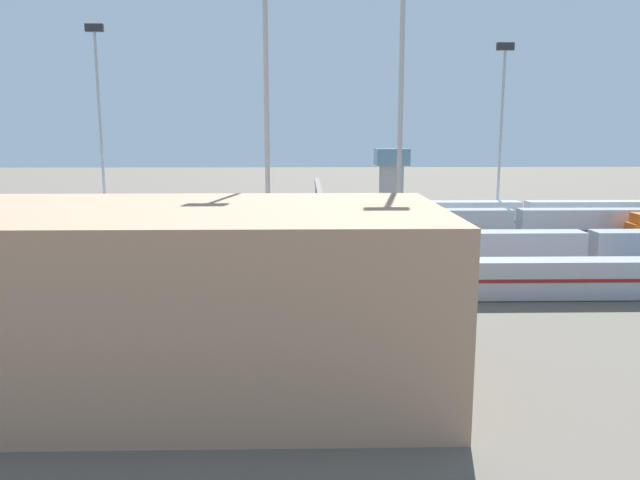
# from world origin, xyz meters

# --- Properties ---
(ground_plane) EXTENTS (400.00, 400.00, 0.00)m
(ground_plane) POSITION_xyz_m (0.00, 0.00, 0.00)
(ground_plane) COLOR #60594F
(track_bed_0) EXTENTS (140.00, 2.80, 0.12)m
(track_bed_0) POSITION_xyz_m (0.00, -20.00, 0.06)
(track_bed_0) COLOR #4C443D
(track_bed_0) RESTS_ON ground_plane
(track_bed_1) EXTENTS (140.00, 2.80, 0.12)m
(track_bed_1) POSITION_xyz_m (0.00, -15.00, 0.06)
(track_bed_1) COLOR #4C443D
(track_bed_1) RESTS_ON ground_plane
(track_bed_2) EXTENTS (140.00, 2.80, 0.12)m
(track_bed_2) POSITION_xyz_m (0.00, -10.00, 0.06)
(track_bed_2) COLOR #4C443D
(track_bed_2) RESTS_ON ground_plane
(track_bed_3) EXTENTS (140.00, 2.80, 0.12)m
(track_bed_3) POSITION_xyz_m (0.00, -5.00, 0.06)
(track_bed_3) COLOR #4C443D
(track_bed_3) RESTS_ON ground_plane
(track_bed_4) EXTENTS (140.00, 2.80, 0.12)m
(track_bed_4) POSITION_xyz_m (0.00, 0.00, 0.06)
(track_bed_4) COLOR #3D3833
(track_bed_4) RESTS_ON ground_plane
(track_bed_5) EXTENTS (140.00, 2.80, 0.12)m
(track_bed_5) POSITION_xyz_m (0.00, 5.00, 0.06)
(track_bed_5) COLOR #3D3833
(track_bed_5) RESTS_ON ground_plane
(track_bed_6) EXTENTS (140.00, 2.80, 0.12)m
(track_bed_6) POSITION_xyz_m (0.00, 10.00, 0.06)
(track_bed_6) COLOR #4C443D
(track_bed_6) RESTS_ON ground_plane
(track_bed_7) EXTENTS (140.00, 2.80, 0.12)m
(track_bed_7) POSITION_xyz_m (0.00, 15.00, 0.06)
(track_bed_7) COLOR #3D3833
(track_bed_7) RESTS_ON ground_plane
(track_bed_8) EXTENTS (140.00, 2.80, 0.12)m
(track_bed_8) POSITION_xyz_m (0.00, 20.00, 0.06)
(track_bed_8) COLOR #4C443D
(track_bed_8) RESTS_ON ground_plane
(train_on_track_0) EXTENTS (119.80, 3.06, 5.00)m
(train_on_track_0) POSITION_xyz_m (-2.92, -20.00, 2.59)
(train_on_track_0) COLOR silver
(train_on_track_0) RESTS_ON ground_plane
(train_on_track_8) EXTENTS (66.40, 3.06, 4.40)m
(train_on_track_8) POSITION_xyz_m (-27.33, 20.00, 2.09)
(train_on_track_8) COLOR #285193
(train_on_track_8) RESTS_ON ground_plane
(train_on_track_7) EXTENTS (10.00, 3.00, 5.00)m
(train_on_track_7) POSITION_xyz_m (-4.07, 15.00, 2.16)
(train_on_track_7) COLOR gold
(train_on_track_7) RESTS_ON ground_plane
(train_on_track_2) EXTENTS (95.60, 3.06, 5.00)m
(train_on_track_2) POSITION_xyz_m (-10.35, -10.00, 2.59)
(train_on_track_2) COLOR #A8AAB2
(train_on_track_2) RESTS_ON ground_plane
(train_on_track_6) EXTENTS (119.80, 3.00, 5.00)m
(train_on_track_6) POSITION_xyz_m (0.09, 10.00, 2.62)
(train_on_track_6) COLOR #A8AAB2
(train_on_track_6) RESTS_ON ground_plane
(light_mast_0) EXTENTS (2.80, 0.70, 30.44)m
(light_mast_0) POSITION_xyz_m (-35.98, -23.27, 19.09)
(light_mast_0) COLOR #9EA0A5
(light_mast_0) RESTS_ON ground_plane
(light_mast_1) EXTENTS (2.80, 0.70, 33.00)m
(light_mast_1) POSITION_xyz_m (-12.30, 22.58, 20.46)
(light_mast_1) COLOR #9EA0A5
(light_mast_1) RESTS_ON ground_plane
(light_mast_2) EXTENTS (2.80, 0.70, 32.93)m
(light_mast_2) POSITION_xyz_m (29.31, -22.17, 20.42)
(light_mast_2) COLOR #9EA0A5
(light_mast_2) RESTS_ON ground_plane
(light_mast_3) EXTENTS (2.80, 0.70, 30.36)m
(light_mast_3) POSITION_xyz_m (-0.24, 22.57, 19.04)
(light_mast_3) COLOR #9EA0A5
(light_mast_3) RESTS_ON ground_plane
(signal_gantry) EXTENTS (0.70, 45.00, 8.80)m
(signal_gantry) POSITION_xyz_m (-5.49, 0.00, 7.80)
(signal_gantry) COLOR #4C4742
(signal_gantry) RESTS_ON ground_plane
(maintenance_shed) EXTENTS (44.56, 17.65, 11.73)m
(maintenance_shed) POSITION_xyz_m (9.83, 40.21, 5.87)
(maintenance_shed) COLOR tan
(maintenance_shed) RESTS_ON ground_plane
(control_tower) EXTENTS (6.00, 6.00, 13.22)m
(control_tower) POSITION_xyz_m (-19.49, -34.44, 7.74)
(control_tower) COLOR gray
(control_tower) RESTS_ON ground_plane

